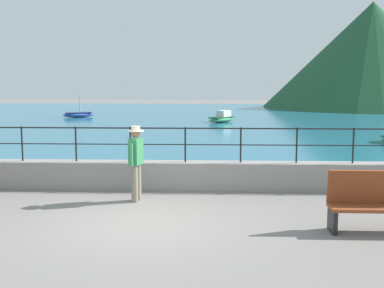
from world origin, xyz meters
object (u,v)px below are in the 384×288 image
(person_walking, at_px, (136,159))
(boat_1, at_px, (79,115))
(bench_far, at_px, (375,202))
(boat_0, at_px, (222,118))

(person_walking, xyz_separation_m, boat_1, (-8.20, 24.59, -0.72))
(bench_far, xyz_separation_m, boat_1, (-12.96, 26.63, -0.30))
(bench_far, height_order, person_walking, person_walking)
(boat_1, bearing_deg, boat_0, -20.00)
(bench_far, distance_m, person_walking, 5.20)
(person_walking, height_order, boat_0, person_walking)
(boat_1, bearing_deg, person_walking, -71.56)
(boat_0, bearing_deg, bench_far, -84.02)
(boat_1, bearing_deg, bench_far, -64.06)
(bench_far, bearing_deg, boat_1, 115.94)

